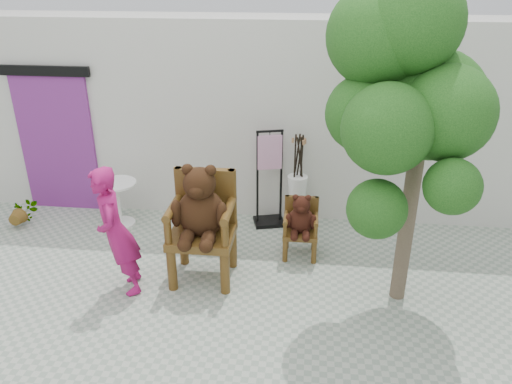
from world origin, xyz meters
TOP-DOWN VIEW (x-y plane):
  - ground_plane at (0.00, 0.00)m, footprint 60.00×60.00m
  - back_wall at (0.00, 3.10)m, footprint 9.00×1.00m
  - doorway at (-3.00, 2.58)m, footprint 1.40×0.11m
  - chair_big at (-0.33, 0.84)m, footprint 0.79×0.82m
  - chair_small at (0.88, 1.48)m, footprint 0.47×0.50m
  - person at (-1.27, 0.42)m, footprint 0.58×0.70m
  - cafe_table at (-1.91, 2.07)m, footprint 0.60×0.60m
  - display_stand at (0.38, 2.35)m, footprint 0.53×0.45m
  - stool_bucket at (0.80, 2.35)m, footprint 0.32×0.32m
  - tree at (1.92, 0.64)m, footprint 1.73×1.68m
  - potted_plant at (-3.40, 1.90)m, footprint 0.38×0.33m

SIDE VIEW (x-z plane):
  - ground_plane at x=0.00m, z-range 0.00..0.00m
  - potted_plant at x=-3.40m, z-range 0.00..0.42m
  - cafe_table at x=-1.91m, z-range 0.09..0.79m
  - chair_small at x=0.88m, z-range 0.07..1.00m
  - display_stand at x=0.38m, z-range -0.17..1.34m
  - stool_bucket at x=0.80m, z-range -0.08..1.37m
  - person at x=-1.27m, z-range 0.00..1.63m
  - chair_big at x=-0.33m, z-range 0.12..1.68m
  - doorway at x=-3.00m, z-range 0.00..2.33m
  - back_wall at x=0.00m, z-range 0.00..3.00m
  - tree at x=1.92m, z-range 0.67..4.38m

